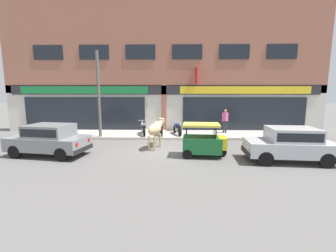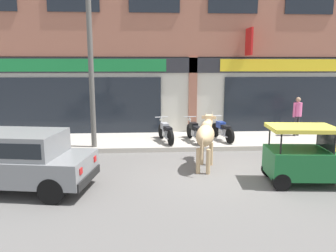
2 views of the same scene
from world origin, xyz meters
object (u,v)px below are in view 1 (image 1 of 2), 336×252
object	(u,v)px
cow	(155,129)
auto_rickshaw	(204,142)
motorcycle_0	(143,129)
car_1	(290,143)
utility_pole	(99,95)
motorcycle_1	(160,129)
pedestrian	(225,118)
motorcycle_2	(177,128)
car_0	(49,138)

from	to	relation	value
cow	auto_rickshaw	size ratio (longest dim) A/B	1.03
cow	motorcycle_0	xyz separation A→B (m)	(-1.02, 2.85, -0.45)
car_1	motorcycle_0	world-z (taller)	car_1
utility_pole	auto_rickshaw	bearing A→B (deg)	-31.62
car_1	motorcycle_0	xyz separation A→B (m)	(-6.87, 5.01, -0.26)
auto_rickshaw	utility_pole	distance (m)	7.28
car_1	motorcycle_1	bearing A→B (deg)	138.98
utility_pole	car_1	bearing A→B (deg)	-24.67
pedestrian	utility_pole	size ratio (longest dim) A/B	0.31
motorcycle_0	utility_pole	world-z (taller)	utility_pole
auto_rickshaw	motorcycle_1	bearing A→B (deg)	117.28
cow	car_1	xyz separation A→B (m)	(5.85, -2.16, -0.19)
auto_rickshaw	motorcycle_2	size ratio (longest dim) A/B	1.14
car_1	motorcycle_0	size ratio (longest dim) A/B	2.08
cow	motorcycle_2	bearing A→B (deg)	68.29
motorcycle_0	pedestrian	world-z (taller)	pedestrian
car_1	utility_pole	xyz separation A→B (m)	(-9.47, 4.35, 1.95)
car_1	pedestrian	distance (m)	5.92
car_0	motorcycle_1	distance (m)	6.55
car_0	motorcycle_0	xyz separation A→B (m)	(3.80, 4.33, -0.26)
utility_pole	cow	bearing A→B (deg)	-31.17
cow	auto_rickshaw	xyz separation A→B (m)	(2.32, -1.47, -0.35)
pedestrian	car_1	bearing A→B (deg)	-76.11
pedestrian	motorcycle_1	bearing A→B (deg)	-170.50
car_0	utility_pole	xyz separation A→B (m)	(1.20, 3.66, 1.95)
motorcycle_1	motorcycle_2	distance (m)	1.12
pedestrian	cow	bearing A→B (deg)	-141.07
motorcycle_1	pedestrian	world-z (taller)	pedestrian
auto_rickshaw	utility_pole	bearing A→B (deg)	148.38
cow	motorcycle_1	bearing A→B (deg)	88.22
car_0	car_1	world-z (taller)	same
motorcycle_2	pedestrian	distance (m)	3.34
auto_rickshaw	pedestrian	xyz separation A→B (m)	(2.12, 5.05, 0.49)
motorcycle_1	utility_pole	world-z (taller)	utility_pole
car_0	pedestrian	bearing A→B (deg)	28.64
motorcycle_0	motorcycle_1	distance (m)	1.11
car_1	motorcycle_1	xyz separation A→B (m)	(-5.76, 5.01, -0.26)
cow	car_0	distance (m)	5.04
motorcycle_1	motorcycle_2	world-z (taller)	same
car_1	motorcycle_1	world-z (taller)	car_1
motorcycle_0	utility_pole	distance (m)	3.48
auto_rickshaw	utility_pole	world-z (taller)	utility_pole
auto_rickshaw	car_0	bearing A→B (deg)	-179.95
auto_rickshaw	motorcycle_1	xyz separation A→B (m)	(-2.23, 4.32, -0.10)
car_1	utility_pole	bearing A→B (deg)	155.33
pedestrian	car_0	bearing A→B (deg)	-151.36
car_0	pedestrian	distance (m)	10.55
motorcycle_1	pedestrian	size ratio (longest dim) A/B	1.13
utility_pole	car_0	bearing A→B (deg)	-108.11
car_0	motorcycle_1	xyz separation A→B (m)	(4.91, 4.32, -0.26)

